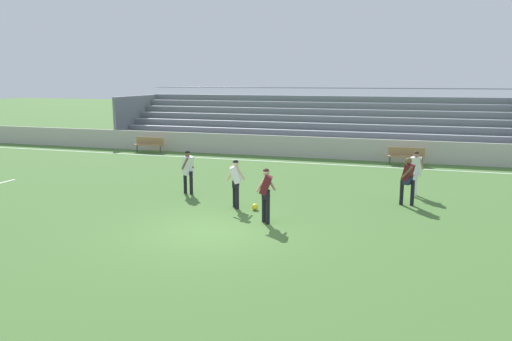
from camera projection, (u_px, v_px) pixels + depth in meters
name	position (u px, v px, depth m)	size (l,w,h in m)	color
ground_plane	(212.00, 231.00, 14.40)	(160.00, 160.00, 0.00)	#477033
field_line_sideline	(304.00, 163.00, 25.99)	(44.00, 0.12, 0.01)	white
sideline_wall	(311.00, 147.00, 27.59)	(48.00, 0.16, 1.17)	#BCB7AD
bleacher_stand	(309.00, 122.00, 31.46)	(24.67, 5.94, 3.73)	#9EA3AD
bench_far_left	(149.00, 143.00, 29.62)	(1.80, 0.40, 0.90)	#99754C
bench_near_bin	(406.00, 155.00, 25.25)	(1.80, 0.40, 0.90)	#99754C
player_dark_wide_right	(266.00, 191.00, 15.04)	(0.55, 0.46, 1.69)	black
player_white_on_ball	(236.00, 179.00, 16.81)	(0.57, 0.47, 1.66)	black
player_white_trailing_run	(416.00, 169.00, 18.55)	(0.59, 0.42, 1.70)	white
player_white_pressing_high	(188.00, 168.00, 18.91)	(0.45, 0.59, 1.67)	black
player_dark_challenging	(408.00, 177.00, 17.19)	(0.49, 0.65, 1.67)	black
soccer_ball	(255.00, 207.00, 16.69)	(0.22, 0.22, 0.22)	yellow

